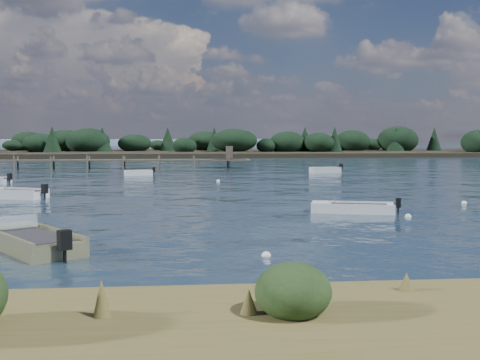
{
  "coord_description": "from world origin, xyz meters",
  "views": [
    {
      "loc": [
        -1.66,
        -26.29,
        3.99
      ],
      "look_at": [
        2.13,
        14.0,
        1.0
      ],
      "focal_mm": 45.0,
      "sensor_mm": 36.0,
      "label": 1
    }
  ],
  "objects": [
    {
      "name": "far_headland",
      "position": [
        25.0,
        100.0,
        1.96
      ],
      "size": [
        190.0,
        40.0,
        5.8
      ],
      "color": "black",
      "rests_on": "ground"
    },
    {
      "name": "ground",
      "position": [
        0.0,
        60.0,
        0.0
      ],
      "size": [
        400.0,
        400.0,
        0.0
      ],
      "primitive_type": "plane",
      "color": "#152432",
      "rests_on": "ground"
    },
    {
      "name": "jetty",
      "position": [
        -21.74,
        47.99,
        0.98
      ],
      "size": [
        64.5,
        3.2,
        3.4
      ],
      "color": "brown",
      "rests_on": "ground"
    },
    {
      "name": "dinghy_mid_white_a",
      "position": [
        7.07,
        4.1,
        0.14
      ],
      "size": [
        4.63,
        2.67,
        1.06
      ],
      "color": "silver",
      "rests_on": "ground"
    },
    {
      "name": "buoy_d",
      "position": [
        14.82,
        7.56,
        0.0
      ],
      "size": [
        0.32,
        0.32,
        0.32
      ],
      "primitive_type": "sphere",
      "color": "silver",
      "rests_on": "ground"
    },
    {
      "name": "tender_far_white",
      "position": [
        -6.18,
        34.72,
        0.15
      ],
      "size": [
        3.13,
        1.73,
        1.05
      ],
      "color": "silver",
      "rests_on": "ground"
    },
    {
      "name": "buoy_b",
      "position": [
        9.33,
        2.14,
        0.0
      ],
      "size": [
        0.32,
        0.32,
        0.32
      ],
      "primitive_type": "sphere",
      "color": "silver",
      "rests_on": "ground"
    },
    {
      "name": "tender_far_grey_b",
      "position": [
        13.5,
        37.01,
        0.18
      ],
      "size": [
        3.69,
        1.81,
        1.24
      ],
      "color": "#B5BABC",
      "rests_on": "ground"
    },
    {
      "name": "dinghy_near_olive",
      "position": [
        -7.04,
        -4.78,
        0.18
      ],
      "size": [
        4.56,
        5.41,
        1.38
      ],
      "color": "#6E6C49",
      "rests_on": "ground"
    },
    {
      "name": "dinghy_mid_grey",
      "position": [
        -12.63,
        13.15,
        0.17
      ],
      "size": [
        4.86,
        3.24,
        1.22
      ],
      "color": "silver",
      "rests_on": "ground"
    },
    {
      "name": "shore_lip",
      "position": [
        0.0,
        -12.2,
        0.0
      ],
      "size": [
        160.0,
        0.6,
        0.3
      ],
      "primitive_type": "cube",
      "color": "black",
      "rests_on": "ground"
    },
    {
      "name": "buoy_a",
      "position": [
        1.05,
        -6.76,
        0.0
      ],
      "size": [
        0.32,
        0.32,
        0.32
      ],
      "primitive_type": "sphere",
      "color": "silver",
      "rests_on": "ground"
    },
    {
      "name": "buoy_e",
      "position": [
        1.35,
        26.22,
        0.0
      ],
      "size": [
        0.32,
        0.32,
        0.32
      ],
      "primitive_type": "sphere",
      "color": "silver",
      "rests_on": "ground"
    }
  ]
}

